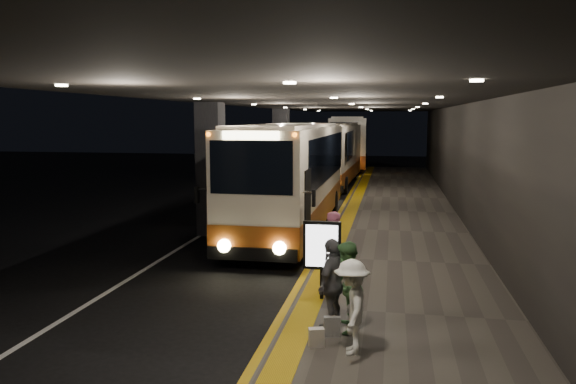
% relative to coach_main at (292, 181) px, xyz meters
% --- Properties ---
extents(ground, '(90.00, 90.00, 0.00)m').
position_rel_coach_main_xyz_m(ground, '(-1.04, -5.12, -1.72)').
color(ground, black).
extents(lane_line_white, '(0.12, 50.00, 0.01)m').
position_rel_coach_main_xyz_m(lane_line_white, '(-2.84, -0.12, -1.72)').
color(lane_line_white, silver).
rests_on(lane_line_white, ground).
extents(kerb_stripe_yellow, '(0.18, 50.00, 0.01)m').
position_rel_coach_main_xyz_m(kerb_stripe_yellow, '(1.31, -0.12, -1.72)').
color(kerb_stripe_yellow, gold).
rests_on(kerb_stripe_yellow, ground).
extents(sidewalk, '(4.50, 50.00, 0.15)m').
position_rel_coach_main_xyz_m(sidewalk, '(3.71, -0.12, -1.65)').
color(sidewalk, '#514C44').
rests_on(sidewalk, ground).
extents(tactile_strip, '(0.50, 50.00, 0.01)m').
position_rel_coach_main_xyz_m(tactile_strip, '(1.81, -0.12, -1.57)').
color(tactile_strip, gold).
rests_on(tactile_strip, sidewalk).
extents(terminal_wall, '(0.10, 50.00, 6.00)m').
position_rel_coach_main_xyz_m(terminal_wall, '(5.96, -0.12, 1.28)').
color(terminal_wall, black).
rests_on(terminal_wall, ground).
extents(support_columns, '(0.80, 24.80, 4.40)m').
position_rel_coach_main_xyz_m(support_columns, '(-2.54, -1.12, 0.48)').
color(support_columns, black).
rests_on(support_columns, ground).
extents(canopy, '(9.00, 50.00, 0.40)m').
position_rel_coach_main_xyz_m(canopy, '(1.46, -0.12, 2.88)').
color(canopy, black).
rests_on(canopy, support_columns).
extents(coach_main, '(2.43, 11.55, 3.59)m').
position_rel_coach_main_xyz_m(coach_main, '(0.00, 0.00, 0.00)').
color(coach_main, beige).
rests_on(coach_main, ground).
extents(coach_second, '(2.58, 11.11, 3.47)m').
position_rel_coach_main_xyz_m(coach_second, '(0.01, 13.16, -0.05)').
color(coach_second, beige).
rests_on(coach_second, ground).
extents(coach_third, '(3.36, 12.50, 3.88)m').
position_rel_coach_main_xyz_m(coach_third, '(-0.04, 25.27, 0.14)').
color(coach_third, beige).
rests_on(coach_third, ground).
extents(passenger_boarding, '(0.64, 0.75, 1.75)m').
position_rel_coach_main_xyz_m(passenger_boarding, '(2.21, -7.08, -0.70)').
color(passenger_boarding, '#BD5879').
rests_on(passenger_boarding, sidewalk).
extents(passenger_waiting_green, '(0.54, 0.82, 1.61)m').
position_rel_coach_main_xyz_m(passenger_waiting_green, '(2.65, -9.40, -0.77)').
color(passenger_waiting_green, '#467B44').
rests_on(passenger_waiting_green, sidewalk).
extents(passenger_waiting_white, '(0.54, 1.02, 1.53)m').
position_rel_coach_main_xyz_m(passenger_waiting_white, '(2.81, -10.30, -0.81)').
color(passenger_waiting_white, white).
rests_on(passenger_waiting_white, sidewalk).
extents(passenger_waiting_grey, '(0.79, 1.08, 1.65)m').
position_rel_coach_main_xyz_m(passenger_waiting_grey, '(2.40, -9.33, -0.75)').
color(passenger_waiting_grey, '#4B4A4F').
rests_on(passenger_waiting_grey, sidewalk).
extents(bag_polka, '(0.30, 0.17, 0.35)m').
position_rel_coach_main_xyz_m(bag_polka, '(2.44, -9.68, -1.40)').
color(bag_polka, black).
rests_on(bag_polka, sidewalk).
extents(bag_plain, '(0.28, 0.22, 0.31)m').
position_rel_coach_main_xyz_m(bag_plain, '(2.23, -10.17, -1.41)').
color(bag_plain, silver).
rests_on(bag_plain, sidewalk).
extents(info_sign, '(0.78, 0.13, 1.64)m').
position_rel_coach_main_xyz_m(info_sign, '(2.01, -7.71, -0.47)').
color(info_sign, black).
rests_on(info_sign, sidewalk).
extents(stanchion_post, '(0.05, 0.05, 1.14)m').
position_rel_coach_main_xyz_m(stanchion_post, '(1.94, -7.04, -1.00)').
color(stanchion_post, black).
rests_on(stanchion_post, sidewalk).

